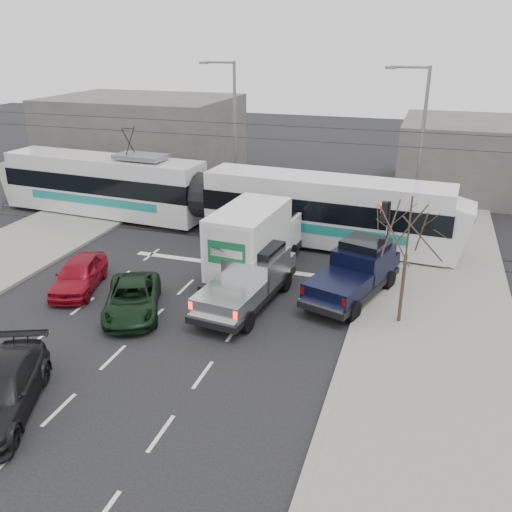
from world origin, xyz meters
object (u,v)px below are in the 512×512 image
(tram, at_px, (205,196))
(green_car, at_px, (132,299))
(navy_pickup, at_px, (356,271))
(red_car, at_px, (79,274))
(street_lamp_near, at_px, (418,141))
(silver_pickup, at_px, (250,277))
(box_truck, at_px, (254,242))
(bare_tree, at_px, (408,232))
(traffic_signal, at_px, (385,223))
(street_lamp_far, at_px, (232,126))

(tram, relative_size, green_car, 5.99)
(navy_pickup, distance_m, red_car, 12.06)
(navy_pickup, xyz_separation_m, green_car, (-8.30, -4.30, -0.54))
(street_lamp_near, bearing_deg, silver_pickup, -117.12)
(navy_pickup, bearing_deg, tram, 164.46)
(silver_pickup, distance_m, box_truck, 2.64)
(silver_pickup, relative_size, green_car, 1.42)
(silver_pickup, relative_size, box_truck, 0.90)
(bare_tree, relative_size, traffic_signal, 1.39)
(silver_pickup, distance_m, green_car, 4.85)
(street_lamp_near, bearing_deg, traffic_signal, -96.41)
(navy_pickup, bearing_deg, red_car, -147.94)
(bare_tree, relative_size, street_lamp_near, 0.56)
(traffic_signal, bearing_deg, tram, 158.42)
(green_car, bearing_deg, traffic_signal, 9.78)
(green_car, xyz_separation_m, red_car, (-3.36, 1.23, 0.08))
(street_lamp_far, bearing_deg, box_truck, -65.27)
(tram, distance_m, navy_pickup, 11.32)
(silver_pickup, relative_size, navy_pickup, 1.07)
(box_truck, distance_m, navy_pickup, 4.84)
(street_lamp_near, xyz_separation_m, tram, (-11.20, -3.41, -3.17))
(street_lamp_near, distance_m, silver_pickup, 13.41)
(silver_pickup, bearing_deg, navy_pickup, 30.77)
(silver_pickup, xyz_separation_m, green_car, (-4.17, -2.44, -0.49))
(bare_tree, xyz_separation_m, street_lamp_far, (-11.79, 13.50, 1.32))
(street_lamp_near, bearing_deg, red_car, -136.68)
(traffic_signal, relative_size, box_truck, 0.51)
(tram, bearing_deg, navy_pickup, -28.82)
(tram, xyz_separation_m, green_car, (1.19, -10.43, -1.32))
(traffic_signal, xyz_separation_m, tram, (-10.35, 4.10, -0.80))
(bare_tree, xyz_separation_m, street_lamp_near, (-0.29, 11.50, 1.32))
(street_lamp_far, relative_size, green_car, 2.00)
(red_car, bearing_deg, tram, 60.32)
(box_truck, xyz_separation_m, green_car, (-3.53, -4.93, -1.08))
(red_car, bearing_deg, traffic_signal, 5.73)
(silver_pickup, distance_m, navy_pickup, 4.53)
(bare_tree, bearing_deg, green_car, -167.22)
(tram, height_order, silver_pickup, tram)
(bare_tree, relative_size, box_truck, 0.71)
(silver_pickup, bearing_deg, green_car, -143.20)
(street_lamp_near, height_order, tram, street_lamp_near)
(bare_tree, xyz_separation_m, green_car, (-10.29, -2.33, -3.17))
(traffic_signal, bearing_deg, bare_tree, -74.24)
(tram, height_order, box_truck, tram)
(street_lamp_near, bearing_deg, bare_tree, -88.58)
(tram, xyz_separation_m, box_truck, (4.72, -5.50, -0.23))
(street_lamp_near, relative_size, navy_pickup, 1.51)
(street_lamp_far, bearing_deg, red_car, -97.27)
(box_truck, bearing_deg, green_car, -121.47)
(traffic_signal, xyz_separation_m, silver_pickup, (-4.99, -3.90, -1.62))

